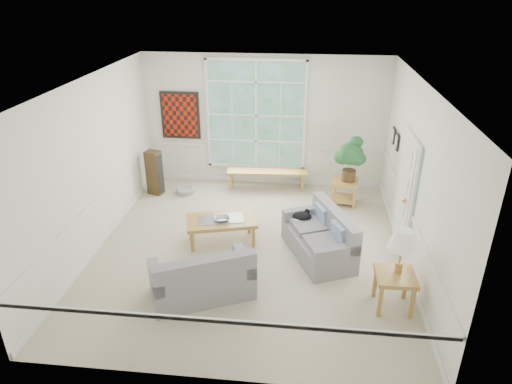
# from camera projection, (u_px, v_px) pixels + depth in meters

# --- Properties ---
(floor) EXTENTS (5.50, 6.00, 0.01)m
(floor) POSITION_uv_depth(u_px,v_px,m) (249.00, 249.00, 8.30)
(floor) COLOR #B6AC94
(floor) RESTS_ON ground
(ceiling) EXTENTS (5.50, 6.00, 0.02)m
(ceiling) POSITION_uv_depth(u_px,v_px,m) (248.00, 83.00, 7.02)
(ceiling) COLOR white
(ceiling) RESTS_ON ground
(wall_back) EXTENTS (5.50, 0.02, 3.00)m
(wall_back) POSITION_uv_depth(u_px,v_px,m) (265.00, 122.00, 10.36)
(wall_back) COLOR white
(wall_back) RESTS_ON ground
(wall_front) EXTENTS (5.50, 0.02, 3.00)m
(wall_front) POSITION_uv_depth(u_px,v_px,m) (215.00, 279.00, 4.96)
(wall_front) COLOR white
(wall_front) RESTS_ON ground
(wall_left) EXTENTS (0.02, 6.00, 3.00)m
(wall_left) POSITION_uv_depth(u_px,v_px,m) (92.00, 166.00, 7.93)
(wall_left) COLOR white
(wall_left) RESTS_ON ground
(wall_right) EXTENTS (0.02, 6.00, 3.00)m
(wall_right) POSITION_uv_depth(u_px,v_px,m) (417.00, 180.00, 7.39)
(wall_right) COLOR white
(wall_right) RESTS_ON ground
(window_back) EXTENTS (2.30, 0.08, 2.40)m
(window_back) POSITION_uv_depth(u_px,v_px,m) (256.00, 115.00, 10.28)
(window_back) COLOR white
(window_back) RESTS_ON wall_back
(entry_door) EXTENTS (0.08, 0.90, 2.10)m
(entry_door) POSITION_uv_depth(u_px,v_px,m) (404.00, 189.00, 8.13)
(entry_door) COLOR white
(entry_door) RESTS_ON floor
(door_sidelight) EXTENTS (0.08, 0.26, 1.90)m
(door_sidelight) POSITION_uv_depth(u_px,v_px,m) (412.00, 200.00, 7.52)
(door_sidelight) COLOR white
(door_sidelight) RESTS_ON wall_right
(wall_art) EXTENTS (0.90, 0.06, 1.10)m
(wall_art) POSITION_uv_depth(u_px,v_px,m) (180.00, 115.00, 10.46)
(wall_art) COLOR #651309
(wall_art) RESTS_ON wall_back
(wall_frame_near) EXTENTS (0.04, 0.26, 0.32)m
(wall_frame_near) POSITION_uv_depth(u_px,v_px,m) (396.00, 142.00, 8.95)
(wall_frame_near) COLOR black
(wall_frame_near) RESTS_ON wall_right
(wall_frame_far) EXTENTS (0.04, 0.26, 0.32)m
(wall_frame_far) POSITION_uv_depth(u_px,v_px,m) (393.00, 135.00, 9.31)
(wall_frame_far) COLOR black
(wall_frame_far) RESTS_ON wall_right
(loveseat_right) EXTENTS (1.35, 1.75, 0.85)m
(loveseat_right) POSITION_uv_depth(u_px,v_px,m) (319.00, 234.00, 7.93)
(loveseat_right) COLOR gray
(loveseat_right) RESTS_ON floor
(loveseat_front) EXTENTS (1.72, 1.36, 0.83)m
(loveseat_front) POSITION_uv_depth(u_px,v_px,m) (201.00, 272.00, 6.93)
(loveseat_front) COLOR gray
(loveseat_front) RESTS_ON floor
(coffee_table) EXTENTS (1.40, 1.00, 0.47)m
(coffee_table) POSITION_uv_depth(u_px,v_px,m) (222.00, 230.00, 8.42)
(coffee_table) COLOR #AB813A
(coffee_table) RESTS_ON floor
(pewter_bowl) EXTENTS (0.43, 0.43, 0.08)m
(pewter_bowl) POSITION_uv_depth(u_px,v_px,m) (222.00, 218.00, 8.26)
(pewter_bowl) COLOR gray
(pewter_bowl) RESTS_ON coffee_table
(window_bench) EXTENTS (1.86, 0.48, 0.43)m
(window_bench) POSITION_uv_depth(u_px,v_px,m) (267.00, 180.00, 10.58)
(window_bench) COLOR #AB813A
(window_bench) RESTS_ON floor
(end_table) EXTENTS (0.62, 0.62, 0.55)m
(end_table) POSITION_uv_depth(u_px,v_px,m) (344.00, 192.00, 9.85)
(end_table) COLOR #AB813A
(end_table) RESTS_ON floor
(houseplant) EXTENTS (0.59, 0.59, 0.98)m
(houseplant) POSITION_uv_depth(u_px,v_px,m) (350.00, 159.00, 9.50)
(houseplant) COLOR #235A2E
(houseplant) RESTS_ON end_table
(side_table) EXTENTS (0.58, 0.58, 0.58)m
(side_table) POSITION_uv_depth(u_px,v_px,m) (393.00, 291.00, 6.72)
(side_table) COLOR #AB813A
(side_table) RESTS_ON floor
(table_lamp) EXTENTS (0.50, 0.50, 0.69)m
(table_lamp) POSITION_uv_depth(u_px,v_px,m) (401.00, 251.00, 6.52)
(table_lamp) COLOR white
(table_lamp) RESTS_ON side_table
(pet_bed) EXTENTS (0.43, 0.43, 0.12)m
(pet_bed) POSITION_uv_depth(u_px,v_px,m) (185.00, 191.00, 10.40)
(pet_bed) COLOR gray
(pet_bed) RESTS_ON floor
(floor_speaker) EXTENTS (0.37, 0.33, 1.01)m
(floor_speaker) POSITION_uv_depth(u_px,v_px,m) (154.00, 173.00, 10.22)
(floor_speaker) COLOR #3D2B16
(floor_speaker) RESTS_ON floor
(cat) EXTENTS (0.43, 0.40, 0.17)m
(cat) POSITION_uv_depth(u_px,v_px,m) (302.00, 216.00, 8.34)
(cat) COLOR black
(cat) RESTS_ON loveseat_right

